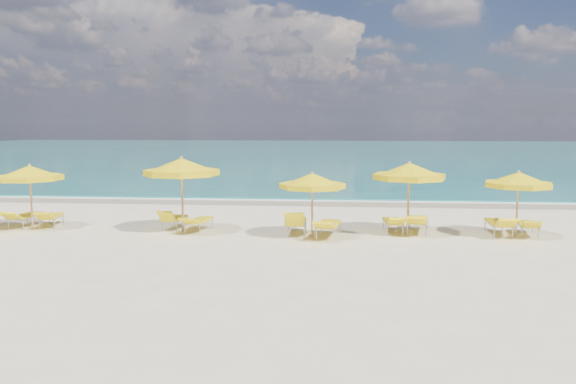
{
  "coord_description": "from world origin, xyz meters",
  "views": [
    {
      "loc": [
        1.68,
        -17.68,
        3.61
      ],
      "look_at": [
        0.0,
        1.5,
        1.2
      ],
      "focal_mm": 35.0,
      "sensor_mm": 36.0,
      "label": 1
    }
  ],
  "objects": [
    {
      "name": "whitecap_far",
      "position": [
        8.0,
        24.0,
        0.0
      ],
      "size": [
        18.0,
        0.3,
        0.05
      ],
      "primitive_type": "cube",
      "color": "white",
      "rests_on": "ground"
    },
    {
      "name": "ocean",
      "position": [
        0.0,
        48.0,
        0.0
      ],
      "size": [
        120.0,
        80.0,
        0.3
      ],
      "primitive_type": "cube",
      "color": "#126963",
      "rests_on": "ground"
    },
    {
      "name": "umbrella_2",
      "position": [
        -8.66,
        0.34,
        1.88
      ],
      "size": [
        2.82,
        2.82,
        2.21
      ],
      "rotation": [
        0.0,
        0.0,
        -0.37
      ],
      "color": "tan",
      "rests_on": "ground"
    },
    {
      "name": "wet_sand_band",
      "position": [
        0.0,
        7.4,
        0.0
      ],
      "size": [
        120.0,
        2.6,
        0.01
      ],
      "primitive_type": "cube",
      "color": "tan",
      "rests_on": "ground"
    },
    {
      "name": "lounger_5_left",
      "position": [
        3.54,
        0.77,
        0.2
      ],
      "size": [
        0.62,
        1.74,
        0.67
      ],
      "rotation": [
        0.0,
        0.0,
        0.03
      ],
      "color": "#A5A8AD",
      "rests_on": "ground"
    },
    {
      "name": "ground_plane",
      "position": [
        0.0,
        0.0,
        0.0
      ],
      "size": [
        120.0,
        120.0,
        0.0
      ],
      "primitive_type": "plane",
      "color": "beige"
    },
    {
      "name": "umbrella_4",
      "position": [
        0.92,
        -0.4,
        1.78
      ],
      "size": [
        2.13,
        2.13,
        2.09
      ],
      "rotation": [
        0.0,
        0.0,
        0.04
      ],
      "color": "tan",
      "rests_on": "ground"
    },
    {
      "name": "umbrella_3",
      "position": [
        -3.37,
        0.15,
        2.13
      ],
      "size": [
        2.99,
        2.99,
        2.5
      ],
      "rotation": [
        0.0,
        0.0,
        0.24
      ],
      "color": "tan",
      "rests_on": "ground"
    },
    {
      "name": "lounger_2_right",
      "position": [
        -8.24,
        0.79,
        0.2
      ],
      "size": [
        0.85,
        1.73,
        0.66
      ],
      "rotation": [
        0.0,
        0.0,
        0.2
      ],
      "color": "#A5A8AD",
      "rests_on": "ground"
    },
    {
      "name": "lounger_3_left",
      "position": [
        -3.82,
        0.74,
        0.2
      ],
      "size": [
        0.65,
        1.63,
        0.76
      ],
      "rotation": [
        0.0,
        0.0,
        -0.07
      ],
      "color": "#A5A8AD",
      "rests_on": "ground"
    },
    {
      "name": "foam_line",
      "position": [
        0.0,
        8.2,
        0.0
      ],
      "size": [
        120.0,
        1.2,
        0.03
      ],
      "primitive_type": "cube",
      "color": "white",
      "rests_on": "ground"
    },
    {
      "name": "lounger_6_left",
      "position": [
        6.9,
        0.6,
        0.22
      ],
      "size": [
        0.66,
        1.91,
        0.74
      ],
      "rotation": [
        0.0,
        0.0,
        -0.02
      ],
      "color": "#A5A8AD",
      "rests_on": "ground"
    },
    {
      "name": "lounger_4_right",
      "position": [
        1.43,
        -0.2,
        0.23
      ],
      "size": [
        0.9,
        2.02,
        0.71
      ],
      "rotation": [
        0.0,
        0.0,
        -0.15
      ],
      "color": "#A5A8AD",
      "rests_on": "ground"
    },
    {
      "name": "lounger_5_right",
      "position": [
        4.34,
        0.76,
        0.23
      ],
      "size": [
        1.0,
        2.07,
        0.75
      ],
      "rotation": [
        0.0,
        0.0,
        -0.19
      ],
      "color": "#A5A8AD",
      "rests_on": "ground"
    },
    {
      "name": "umbrella_6",
      "position": [
        7.33,
        0.29,
        1.8
      ],
      "size": [
        2.27,
        2.27,
        2.11
      ],
      "rotation": [
        0.0,
        0.0,
        0.09
      ],
      "color": "tan",
      "rests_on": "ground"
    },
    {
      "name": "lounger_2_left",
      "position": [
        -9.15,
        0.7,
        0.21
      ],
      "size": [
        0.62,
        1.79,
        0.68
      ],
      "rotation": [
        0.0,
        0.0,
        -0.02
      ],
      "color": "#A5A8AD",
      "rests_on": "ground"
    },
    {
      "name": "umbrella_5",
      "position": [
        3.99,
        0.46,
        2.02
      ],
      "size": [
        2.57,
        2.57,
        2.37
      ],
      "rotation": [
        0.0,
        0.0,
        0.1
      ],
      "color": "tan",
      "rests_on": "ground"
    },
    {
      "name": "lounger_4_left",
      "position": [
        0.38,
        0.1,
        0.24
      ],
      "size": [
        0.7,
        1.92,
        0.91
      ],
      "rotation": [
        0.0,
        0.0,
        0.02
      ],
      "color": "#A5A8AD",
      "rests_on": "ground"
    },
    {
      "name": "lounger_6_right",
      "position": [
        7.81,
        0.64,
        0.2
      ],
      "size": [
        0.82,
        1.76,
        0.64
      ],
      "rotation": [
        0.0,
        0.0,
        -0.17
      ],
      "color": "#A5A8AD",
      "rests_on": "ground"
    },
    {
      "name": "whitecap_near",
      "position": [
        -6.0,
        17.0,
        0.0
      ],
      "size": [
        14.0,
        0.36,
        0.05
      ],
      "primitive_type": "cube",
      "color": "white",
      "rests_on": "ground"
    },
    {
      "name": "lounger_3_right",
      "position": [
        -2.89,
        0.39,
        0.2
      ],
      "size": [
        0.8,
        1.78,
        0.62
      ],
      "rotation": [
        0.0,
        0.0,
        -0.15
      ],
      "color": "#A5A8AD",
      "rests_on": "ground"
    }
  ]
}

